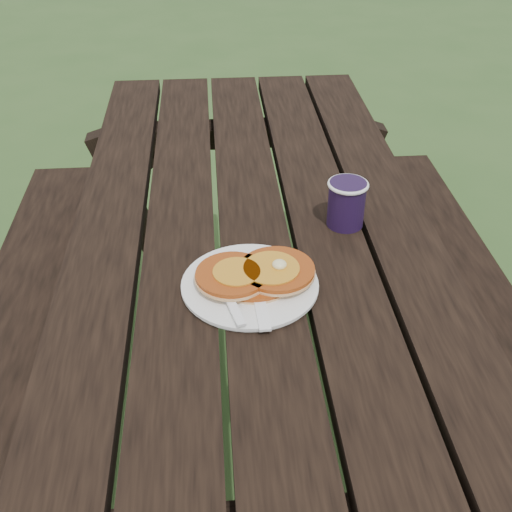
{
  "coord_description": "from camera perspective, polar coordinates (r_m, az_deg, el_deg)",
  "views": [
    {
      "loc": [
        -0.08,
        -1.1,
        1.47
      ],
      "look_at": [
        -0.01,
        -0.16,
        0.8
      ],
      "focal_mm": 45.0,
      "sensor_mm": 36.0,
      "label": 1
    }
  ],
  "objects": [
    {
      "name": "coffee_cup",
      "position": [
        1.32,
        8.06,
        4.87
      ],
      "size": [
        0.08,
        0.08,
        0.1
      ],
      "rotation": [
        0.0,
        0.0,
        0.25
      ],
      "color": "black",
      "rests_on": "picnic_table"
    },
    {
      "name": "knife",
      "position": [
        1.13,
        0.23,
        -3.6
      ],
      "size": [
        0.03,
        0.18,
        0.0
      ],
      "primitive_type": "cube",
      "rotation": [
        0.0,
        0.0,
        0.05
      ],
      "color": "white",
      "rests_on": "plate"
    },
    {
      "name": "picnic_table",
      "position": [
        1.56,
        -0.15,
        -9.63
      ],
      "size": [
        1.36,
        1.8,
        0.75
      ],
      "color": "black",
      "rests_on": "ground"
    },
    {
      "name": "fork",
      "position": [
        1.1,
        -2.11,
        -4.4
      ],
      "size": [
        0.07,
        0.16,
        0.01
      ],
      "primitive_type": null,
      "rotation": [
        0.0,
        0.0,
        0.25
      ],
      "color": "white",
      "rests_on": "plate"
    },
    {
      "name": "ground",
      "position": [
        1.84,
        -0.14,
        -17.75
      ],
      "size": [
        60.0,
        60.0,
        0.0
      ],
      "primitive_type": "plane",
      "color": "#2F4C20",
      "rests_on": "ground"
    },
    {
      "name": "pancake_stack",
      "position": [
        1.16,
        0.01,
        -1.61
      ],
      "size": [
        0.22,
        0.14,
        0.04
      ],
      "rotation": [
        0.0,
        0.0,
        0.38
      ],
      "color": "#A54412",
      "rests_on": "plate"
    },
    {
      "name": "plate",
      "position": [
        1.16,
        -0.55,
        -2.63
      ],
      "size": [
        0.24,
        0.24,
        0.01
      ],
      "primitive_type": "cylinder",
      "rotation": [
        0.0,
        0.0,
        -0.0
      ],
      "color": "white",
      "rests_on": "picnic_table"
    }
  ]
}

